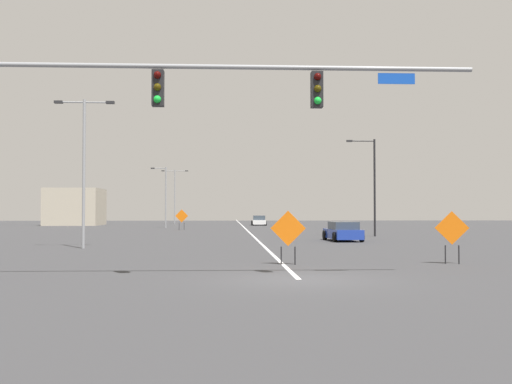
{
  "coord_description": "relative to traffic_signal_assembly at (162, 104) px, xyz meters",
  "views": [
    {
      "loc": [
        -2.1,
        -17.77,
        2.0
      ],
      "look_at": [
        0.23,
        30.67,
        3.47
      ],
      "focal_mm": 43.07,
      "sensor_mm": 36.0,
      "label": 1
    }
  ],
  "objects": [
    {
      "name": "car_white_distant",
      "position": [
        6.28,
        65.85,
        -4.44
      ],
      "size": [
        2.04,
        4.35,
        1.33
      ],
      "color": "white",
      "rests_on": "ground"
    },
    {
      "name": "ground",
      "position": [
        3.96,
        0.01,
        -5.07
      ],
      "size": [
        210.21,
        210.21,
        0.0
      ],
      "primitive_type": "plane",
      "color": "#38383A"
    },
    {
      "name": "street_lamp_near_right",
      "position": [
        -5.88,
        74.36,
        -0.24
      ],
      "size": [
        3.97,
        0.24,
        8.1
      ],
      "color": "gray",
      "rests_on": "ground"
    },
    {
      "name": "car_blue_near",
      "position": [
        9.54,
        22.42,
        -4.46
      ],
      "size": [
        2.15,
        4.4,
        1.27
      ],
      "color": "#1E389E",
      "rests_on": "ground"
    },
    {
      "name": "construction_sign_median_near",
      "position": [
        4.14,
        4.9,
        -3.82
      ],
      "size": [
        1.3,
        0.28,
        2.0
      ],
      "color": "orange",
      "rests_on": "ground"
    },
    {
      "name": "street_lamp_mid_right",
      "position": [
        -5.71,
        15.15,
        -0.39
      ],
      "size": [
        3.16,
        0.24,
        7.92
      ],
      "color": "gray",
      "rests_on": "ground"
    },
    {
      "name": "street_lamp_mid_left",
      "position": [
        -5.31,
        53.6,
        -1.14
      ],
      "size": [
        1.82,
        0.24,
        7.05
      ],
      "color": "gray",
      "rests_on": "ground"
    },
    {
      "name": "traffic_signal_assembly",
      "position": [
        0.0,
        0.0,
        0.0
      ],
      "size": [
        13.99,
        0.44,
        6.88
      ],
      "color": "gray",
      "rests_on": "ground"
    },
    {
      "name": "street_lamp_far_right",
      "position": [
        13.22,
        29.52,
        -0.83
      ],
      "size": [
        2.27,
        0.24,
        7.58
      ],
      "color": "black",
      "rests_on": "ground"
    },
    {
      "name": "construction_sign_left_lane",
      "position": [
        -2.75,
        45.69,
        -3.72
      ],
      "size": [
        1.33,
        0.21,
        2.13
      ],
      "color": "orange",
      "rests_on": "ground"
    },
    {
      "name": "construction_sign_left_shoulder",
      "position": [
        10.33,
        4.93,
        -3.82
      ],
      "size": [
        1.25,
        0.27,
        1.98
      ],
      "color": "orange",
      "rests_on": "ground"
    },
    {
      "name": "roadside_building_west",
      "position": [
        -18.87,
        67.38,
        -2.56
      ],
      "size": [
        7.09,
        7.41,
        5.02
      ],
      "color": "#B2A893",
      "rests_on": "ground"
    },
    {
      "name": "road_centre_stripe",
      "position": [
        3.96,
        58.41,
        -5.07
      ],
      "size": [
        0.16,
        116.79,
        0.01
      ],
      "color": "white",
      "rests_on": "ground"
    }
  ]
}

